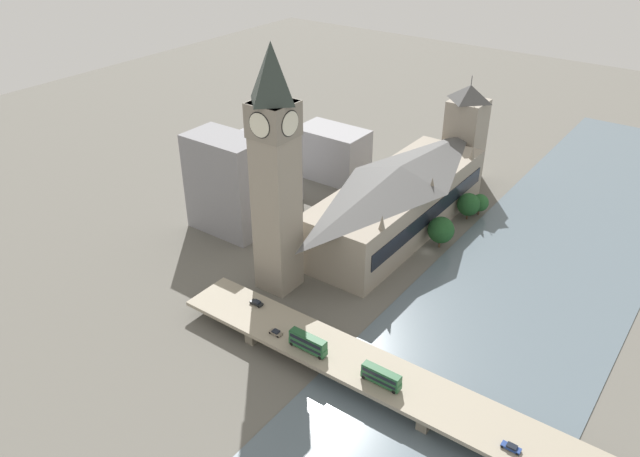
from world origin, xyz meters
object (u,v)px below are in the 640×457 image
(car_northbound_mid, at_px, (276,332))
(car_southbound_lead, at_px, (511,447))
(clock_tower, at_px, (275,167))
(car_northbound_tail, at_px, (257,303))
(parliament_hall, at_px, (399,199))
(road_bridge, at_px, (435,403))
(double_decker_bus_rear, at_px, (308,342))
(victoria_tower, at_px, (465,133))
(double_decker_bus_lead, at_px, (381,376))

(car_northbound_mid, bearing_deg, car_southbound_lead, -179.94)
(clock_tower, relative_size, car_northbound_tail, 19.25)
(parliament_hall, height_order, car_northbound_mid, parliament_hall)
(car_northbound_mid, bearing_deg, road_bridge, -175.46)
(parliament_hall, distance_m, double_decker_bus_rear, 84.04)
(car_northbound_mid, height_order, car_southbound_lead, car_southbound_lead)
(parliament_hall, xyz_separation_m, clock_tower, (13.10, 55.80, 29.99))
(road_bridge, bearing_deg, victoria_tower, -67.61)
(parliament_hall, height_order, double_decker_bus_lead, parliament_hall)
(clock_tower, xyz_separation_m, road_bridge, (-68.80, 22.13, -38.74))
(clock_tower, height_order, car_northbound_mid, clock_tower)
(clock_tower, xyz_separation_m, victoria_tower, (-13.05, -113.22, -21.77))
(double_decker_bus_lead, bearing_deg, car_southbound_lead, 179.11)
(double_decker_bus_lead, distance_m, car_southbound_lead, 35.28)
(double_decker_bus_rear, relative_size, car_northbound_tail, 2.78)
(car_southbound_lead, bearing_deg, car_northbound_mid, 0.06)
(double_decker_bus_lead, relative_size, double_decker_bus_rear, 0.95)
(parliament_hall, bearing_deg, car_southbound_lead, 133.23)
(victoria_tower, distance_m, double_decker_bus_rear, 141.10)
(parliament_hall, xyz_separation_m, road_bridge, (-55.70, 77.93, -8.75))
(car_northbound_mid, bearing_deg, double_decker_bus_lead, -178.97)
(double_decker_bus_lead, distance_m, car_northbound_tail, 48.93)
(double_decker_bus_rear, bearing_deg, road_bridge, -174.01)
(car_southbound_lead, bearing_deg, double_decker_bus_rear, 0.10)
(car_southbound_lead, bearing_deg, road_bridge, -10.20)
(victoria_tower, xyz_separation_m, double_decker_bus_lead, (-41.66, 138.60, -13.38))
(victoria_tower, distance_m, car_northbound_tail, 132.91)
(car_northbound_mid, distance_m, car_northbound_tail, 15.53)
(road_bridge, relative_size, car_southbound_lead, 35.69)
(double_decker_bus_rear, relative_size, car_southbound_lead, 2.57)
(victoria_tower, bearing_deg, double_decker_bus_rear, 97.58)
(car_southbound_lead, bearing_deg, victoria_tower, -61.08)
(double_decker_bus_lead, relative_size, car_northbound_tail, 2.63)
(parliament_hall, height_order, double_decker_bus_rear, parliament_hall)
(clock_tower, distance_m, car_southbound_lead, 100.67)
(double_decker_bus_lead, bearing_deg, clock_tower, -24.89)
(road_bridge, distance_m, car_southbound_lead, 21.53)
(road_bridge, distance_m, car_northbound_mid, 49.04)
(road_bridge, bearing_deg, car_southbound_lead, 169.80)
(car_northbound_mid, height_order, car_northbound_tail, car_northbound_tail)
(clock_tower, height_order, victoria_tower, clock_tower)
(road_bridge, distance_m, car_northbound_tail, 62.64)
(victoria_tower, bearing_deg, double_decker_bus_lead, 106.73)
(clock_tower, xyz_separation_m, double_decker_bus_rear, (-31.57, 26.04, -34.93))
(double_decker_bus_lead, height_order, car_southbound_lead, double_decker_bus_lead)
(victoria_tower, bearing_deg, car_northbound_mid, 92.84)
(parliament_hall, height_order, victoria_tower, victoria_tower)
(double_decker_bus_lead, xyz_separation_m, car_northbound_tail, (48.42, -6.75, -1.89))
(parliament_hall, relative_size, clock_tower, 1.14)
(double_decker_bus_rear, distance_m, car_northbound_mid, 11.83)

